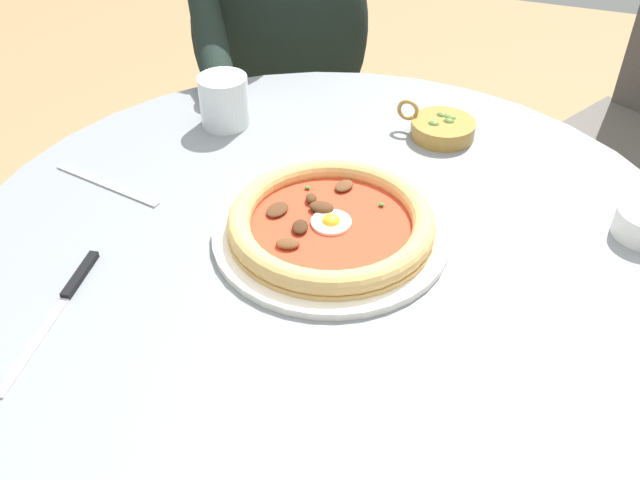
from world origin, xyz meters
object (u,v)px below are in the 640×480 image
object	(u,v)px
dining_table	(330,322)
steak_knife	(66,297)
olive_pan	(442,128)
pizza_on_plate	(334,225)
fork_utensil	(107,184)
cafe_chair_diner	(278,81)
diner_person	(283,120)
water_glass	(225,104)

from	to	relation	value
dining_table	steak_knife	xyz separation A→B (m)	(-0.24, -0.21, 0.16)
olive_pan	pizza_on_plate	bearing A→B (deg)	-104.64
dining_table	pizza_on_plate	distance (m)	0.17
fork_utensil	cafe_chair_diner	bearing A→B (deg)	94.60
steak_knife	olive_pan	size ratio (longest dim) A/B	1.75
dining_table	diner_person	size ratio (longest dim) A/B	0.83
water_glass	cafe_chair_diner	xyz separation A→B (m)	(-0.14, 0.53, -0.22)
dining_table	water_glass	size ratio (longest dim) A/B	11.94
diner_person	olive_pan	bearing A→B (deg)	-38.78
dining_table	cafe_chair_diner	distance (m)	0.83
olive_pan	fork_utensil	distance (m)	0.50
pizza_on_plate	water_glass	xyz separation A→B (m)	(-0.25, 0.21, 0.02)
pizza_on_plate	steak_knife	size ratio (longest dim) A/B	1.38
diner_person	cafe_chair_diner	size ratio (longest dim) A/B	1.27
dining_table	steak_knife	size ratio (longest dim) A/B	4.38
water_glass	diner_person	xyz separation A→B (m)	(-0.07, 0.40, -0.25)
dining_table	cafe_chair_diner	xyz separation A→B (m)	(-0.39, 0.74, -0.04)
olive_pan	cafe_chair_diner	xyz separation A→B (m)	(-0.46, 0.45, -0.20)
olive_pan	cafe_chair_diner	distance (m)	0.68
steak_knife	cafe_chair_diner	size ratio (longest dim) A/B	0.24
fork_utensil	olive_pan	bearing A→B (deg)	35.35
fork_utensil	steak_knife	bearing A→B (deg)	-67.90
water_glass	olive_pan	world-z (taller)	water_glass
steak_knife	cafe_chair_diner	bearing A→B (deg)	98.65
dining_table	fork_utensil	world-z (taller)	fork_utensil
water_glass	cafe_chair_diner	world-z (taller)	cafe_chair_diner
fork_utensil	cafe_chair_diner	size ratio (longest dim) A/B	0.21
water_glass	fork_utensil	size ratio (longest dim) A/B	0.43
fork_utensil	diner_person	size ratio (longest dim) A/B	0.16
cafe_chair_diner	steak_knife	bearing A→B (deg)	-81.35
diner_person	cafe_chair_diner	xyz separation A→B (m)	(-0.06, 0.13, 0.03)
steak_knife	water_glass	bearing A→B (deg)	90.67
dining_table	pizza_on_plate	xyz separation A→B (m)	(0.00, 0.00, 0.17)
pizza_on_plate	dining_table	bearing A→B (deg)	-147.73
pizza_on_plate	water_glass	bearing A→B (deg)	140.03
pizza_on_plate	fork_utensil	bearing A→B (deg)	-179.95
steak_knife	cafe_chair_diner	xyz separation A→B (m)	(-0.14, 0.94, -0.19)
pizza_on_plate	olive_pan	distance (m)	0.30
steak_knife	cafe_chair_diner	distance (m)	0.97
olive_pan	water_glass	bearing A→B (deg)	-166.70
diner_person	dining_table	bearing A→B (deg)	-62.21
diner_person	cafe_chair_diner	distance (m)	0.15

